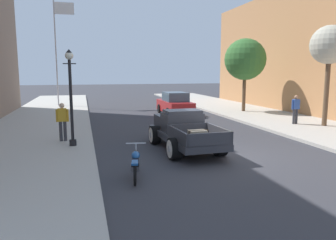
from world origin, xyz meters
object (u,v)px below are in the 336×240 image
Objects in this scene: pedestrian_sidewalk_right at (296,108)px; hotrod_truck_gunmetal at (183,130)px; flagpole at (58,41)px; car_background_red at (175,104)px; street_tree_nearest at (330,46)px; street_tree_second at (245,60)px; pedestrian_sidewalk_left at (62,120)px; motorcycle_parked at (136,163)px; street_lamp_near at (71,91)px.

hotrod_truck_gunmetal is at bearing -156.29° from pedestrian_sidewalk_right.
flagpole is (-5.81, 17.73, 5.02)m from hotrod_truck_gunmetal.
car_background_red is 0.47× the size of flagpole.
street_tree_second is at bearing 98.75° from street_tree_nearest.
car_background_red is 8.53m from pedestrian_sidewalk_right.
pedestrian_sidewalk_left is at bearing -173.43° from pedestrian_sidewalk_right.
hotrod_truck_gunmetal is 19.32m from flagpole.
motorcycle_parked is at bearing -153.65° from street_tree_nearest.
pedestrian_sidewalk_right is 3.73m from street_tree_nearest.
street_tree_second is (-1.12, 7.28, -0.47)m from street_tree_nearest.
pedestrian_sidewalk_left is at bearing -132.14° from car_background_red.
car_background_red is 10.68m from street_tree_nearest.
car_background_red is 11.63m from street_lamp_near.
pedestrian_sidewalk_left is (-7.38, -8.15, 0.32)m from car_background_red.
street_tree_nearest reaches higher than pedestrian_sidewalk_left.
car_background_red is at bearing 47.86° from pedestrian_sidewalk_left.
street_tree_nearest reaches higher than hotrod_truck_gunmetal.
pedestrian_sidewalk_left is 0.30× the size of street_tree_nearest.
street_tree_nearest is 7.38m from street_tree_second.
car_background_red is at bearing 128.22° from pedestrian_sidewalk_right.
car_background_red is 6.26m from street_tree_second.
pedestrian_sidewalk_right is (5.27, -6.69, 0.32)m from car_background_red.
street_tree_nearest is at bearing 2.04° from pedestrian_sidewalk_left.
pedestrian_sidewalk_right is at bearing 23.71° from hotrod_truck_gunmetal.
pedestrian_sidewalk_right is at bearing 6.57° from pedestrian_sidewalk_left.
pedestrian_sidewalk_left is 16.45m from flagpole.
street_tree_second is (10.38, 12.97, 3.57)m from motorcycle_parked.
street_tree_second is at bearing 31.45° from pedestrian_sidewalk_left.
street_tree_nearest reaches higher than street_lamp_near.
motorcycle_parked is 12.29m from pedestrian_sidewalk_right.
pedestrian_sidewalk_right is 12.54m from street_lamp_near.
pedestrian_sidewalk_left is (-2.33, 5.20, 0.64)m from motorcycle_parked.
motorcycle_parked is 16.99m from street_tree_second.
car_background_red is 12.36m from flagpole.
street_tree_nearest is at bearing -45.81° from flagpole.
hotrod_truck_gunmetal is 10.07m from street_tree_nearest.
hotrod_truck_gunmetal is 0.92× the size of street_tree_second.
street_tree_second is at bearing -4.06° from car_background_red.
pedestrian_sidewalk_left is 1.71m from street_lamp_near.
flagpole reaches higher than pedestrian_sidewalk_left.
street_tree_nearest is (6.45, -7.66, 3.72)m from car_background_red.
motorcycle_parked is at bearing -127.62° from hotrod_truck_gunmetal.
car_background_red is at bearing 69.31° from motorcycle_parked.
street_tree_nearest reaches higher than pedestrian_sidewalk_right.
street_lamp_near reaches higher than motorcycle_parked.
street_tree_nearest is (13.83, 0.49, 3.40)m from pedestrian_sidewalk_left.
motorcycle_parked is 5.74m from pedestrian_sidewalk_left.
street_tree_nearest is at bearing 15.37° from hotrod_truck_gunmetal.
street_tree_second is at bearing -30.18° from flagpole.
hotrod_truck_gunmetal is at bearing 52.38° from motorcycle_parked.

